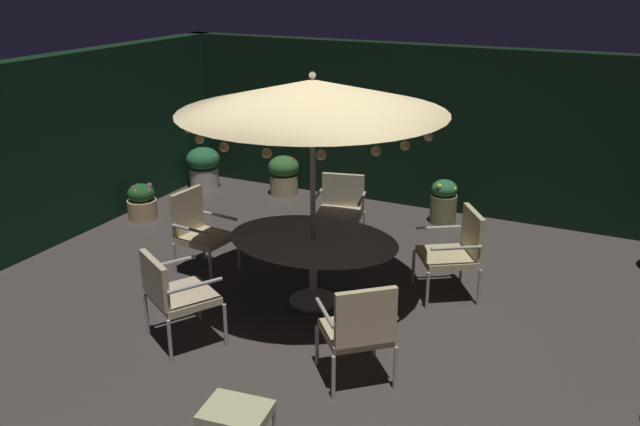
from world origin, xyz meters
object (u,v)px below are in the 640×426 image
at_px(patio_umbrella, 312,96).
at_px(patio_chair_south, 341,206).
at_px(potted_plant_left_far, 284,174).
at_px(potted_plant_back_right, 142,202).
at_px(potted_plant_right_near, 204,166).
at_px(potted_plant_front_corner, 444,201).
at_px(patio_chair_north, 198,228).
at_px(ottoman_footrest, 236,415).
at_px(patio_chair_northeast, 174,291).
at_px(patio_chair_southeast, 457,248).
at_px(patio_dining_table, 313,247).
at_px(patio_chair_east, 359,327).

distance_m(patio_umbrella, patio_chair_south, 2.33).
height_order(potted_plant_left_far, potted_plant_back_right, potted_plant_left_far).
distance_m(potted_plant_left_far, potted_plant_right_near, 1.39).
relative_size(patio_umbrella, potted_plant_front_corner, 4.29).
relative_size(patio_umbrella, patio_chair_north, 2.74).
bearing_deg(potted_plant_back_right, ottoman_footrest, -42.90).
bearing_deg(patio_chair_northeast, potted_plant_right_near, 121.94).
distance_m(patio_umbrella, ottoman_footrest, 3.17).
height_order(patio_chair_southeast, potted_plant_back_right, patio_chair_southeast).
height_order(patio_chair_northeast, potted_plant_left_far, patio_chair_northeast).
distance_m(patio_dining_table, patio_chair_east, 1.60).
bearing_deg(patio_chair_south, ottoman_footrest, -76.80).
xyz_separation_m(patio_chair_south, potted_plant_left_far, (-1.71, 1.59, -0.24)).
height_order(patio_chair_south, potted_plant_right_near, patio_chair_south).
xyz_separation_m(patio_umbrella, potted_plant_back_right, (-3.41, 1.25, -2.02)).
relative_size(potted_plant_front_corner, potted_plant_back_right, 1.23).
xyz_separation_m(patio_dining_table, potted_plant_right_near, (-3.44, 2.86, -0.29)).
relative_size(patio_dining_table, patio_umbrella, 0.69).
bearing_deg(patio_umbrella, ottoman_footrest, -76.89).
distance_m(patio_dining_table, potted_plant_back_right, 3.65).
relative_size(potted_plant_left_far, potted_plant_right_near, 0.93).
bearing_deg(patio_umbrella, patio_chair_northeast, -120.55).
xyz_separation_m(patio_chair_northeast, potted_plant_left_far, (-1.27, 4.50, -0.24)).
height_order(patio_dining_table, potted_plant_left_far, patio_dining_table).
bearing_deg(potted_plant_right_near, patio_chair_northeast, -58.06).
xyz_separation_m(potted_plant_front_corner, potted_plant_left_far, (-2.67, 0.13, 0.01)).
xyz_separation_m(patio_chair_east, patio_chair_south, (-1.41, 2.75, 0.01)).
height_order(potted_plant_front_corner, potted_plant_back_right, potted_plant_front_corner).
height_order(patio_umbrella, potted_plant_back_right, patio_umbrella).
bearing_deg(patio_chair_southeast, patio_chair_south, 158.43).
relative_size(patio_chair_east, potted_plant_back_right, 1.90).
bearing_deg(ottoman_footrest, patio_chair_east, 68.84).
bearing_deg(potted_plant_right_near, patio_chair_east, -42.14).
bearing_deg(patio_chair_north, potted_plant_left_far, 99.22).
bearing_deg(potted_plant_back_right, potted_plant_left_far, 54.71).
bearing_deg(ottoman_footrest, potted_plant_front_corner, 89.73).
height_order(patio_chair_south, potted_plant_left_far, patio_chair_south).
bearing_deg(patio_chair_southeast, potted_plant_front_corner, 109.34).
relative_size(patio_chair_east, potted_plant_left_far, 1.56).
bearing_deg(potted_plant_right_near, patio_chair_south, -23.14).
relative_size(patio_dining_table, potted_plant_back_right, 3.60).
bearing_deg(potted_plant_front_corner, potted_plant_left_far, 177.22).
bearing_deg(potted_plant_left_far, patio_chair_southeast, -33.47).
bearing_deg(potted_plant_back_right, potted_plant_right_near, 91.20).
height_order(patio_chair_east, potted_plant_right_near, patio_chair_east).
distance_m(patio_chair_north, potted_plant_front_corner, 3.61).
height_order(patio_chair_southeast, potted_plant_left_far, patio_chair_southeast).
height_order(patio_dining_table, patio_chair_north, patio_chair_north).
xyz_separation_m(patio_chair_northeast, patio_chair_east, (1.85, 0.16, -0.01)).
relative_size(potted_plant_front_corner, potted_plant_right_near, 0.94).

